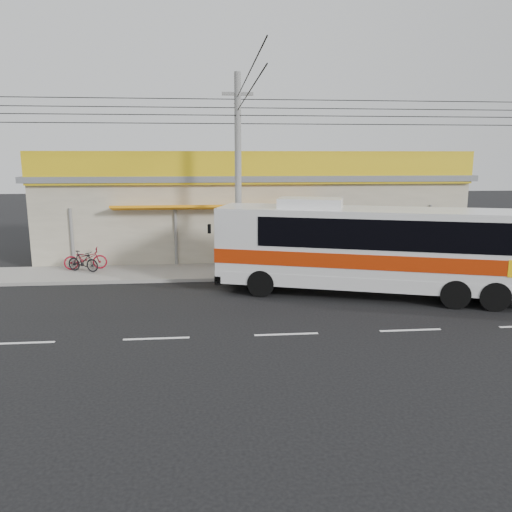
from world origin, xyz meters
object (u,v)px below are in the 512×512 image
Objects in this scene: motorbike_red at (85,259)px; utility_pole at (238,110)px; coach_bus at (380,245)px; motorbike_dark at (83,261)px.

utility_pole reaches higher than motorbike_red.
coach_bus is 13.51m from motorbike_dark.
motorbike_dark is at bearing 172.42° from motorbike_red.
coach_bus is 7.71× the size of motorbike_dark.
motorbike_red is at bearing 22.48° from motorbike_dark.
coach_bus reaches higher than motorbike_dark.
coach_bus is 0.37× the size of utility_pole.
utility_pole is at bearing -110.53° from motorbike_red.
motorbike_dark is at bearing 170.15° from utility_pole.
utility_pole is (7.21, -1.74, 6.72)m from motorbike_red.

